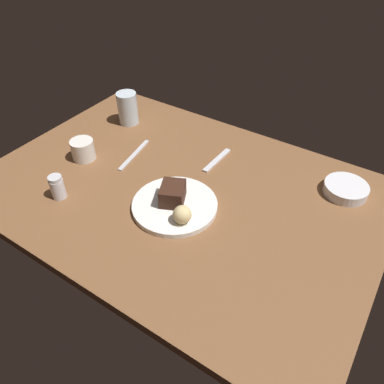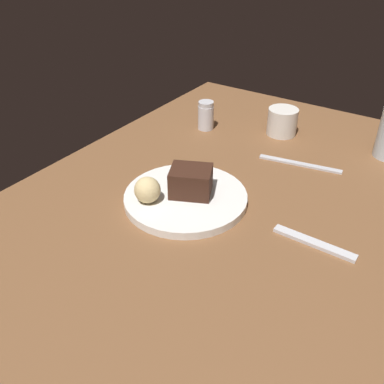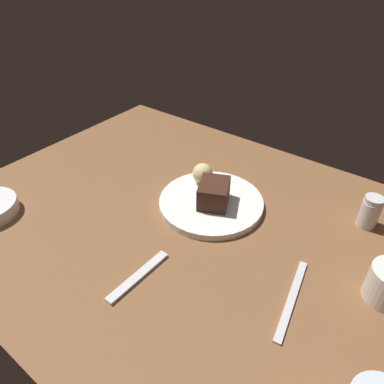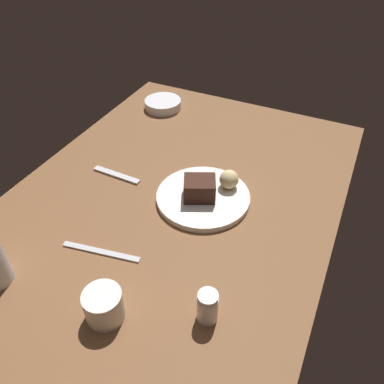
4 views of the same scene
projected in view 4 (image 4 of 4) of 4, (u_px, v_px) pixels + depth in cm
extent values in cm
cube|color=brown|center=(171.00, 204.00, 104.09)|extent=(120.00, 84.00, 3.00)
cylinder|color=white|center=(203.00, 197.00, 102.71)|extent=(24.81, 24.81, 1.65)
cube|color=#381E14|center=(200.00, 188.00, 99.85)|extent=(9.40, 10.12, 5.54)
sphere|color=#DBC184|center=(229.00, 179.00, 103.00)|extent=(5.17, 5.17, 5.17)
cylinder|color=silver|center=(207.00, 308.00, 74.60)|extent=(4.21, 4.21, 6.38)
cylinder|color=silver|center=(208.00, 297.00, 72.13)|extent=(4.00, 4.00, 1.20)
cylinder|color=silver|center=(163.00, 104.00, 140.09)|extent=(13.10, 13.10, 3.18)
cylinder|color=silver|center=(104.00, 306.00, 74.75)|extent=(7.70, 7.70, 6.90)
cube|color=silver|center=(117.00, 175.00, 110.66)|extent=(2.19, 15.04, 0.70)
cube|color=silver|center=(101.00, 252.00, 89.16)|extent=(4.69, 18.95, 0.50)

